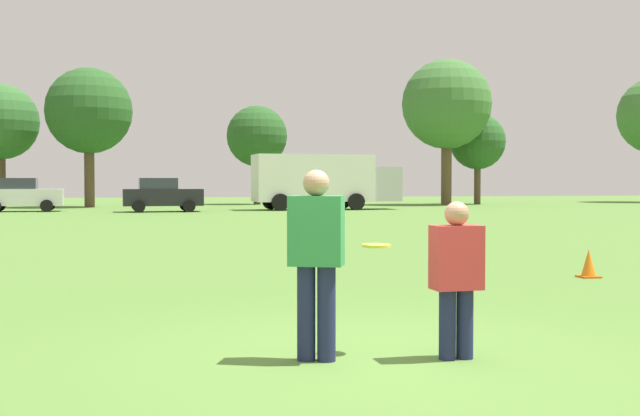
# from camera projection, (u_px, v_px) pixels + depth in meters

# --- Properties ---
(ground_plane) EXTENTS (155.56, 155.56, 0.00)m
(ground_plane) POSITION_uv_depth(u_px,v_px,m) (363.00, 358.00, 7.31)
(ground_plane) COLOR #517A33
(player_thrower) EXTENTS (0.55, 0.43, 1.71)m
(player_thrower) POSITION_uv_depth(u_px,v_px,m) (316.00, 253.00, 7.16)
(player_thrower) COLOR #1E234C
(player_thrower) RESTS_ON ground
(player_defender) EXTENTS (0.45, 0.27, 1.43)m
(player_defender) POSITION_uv_depth(u_px,v_px,m) (456.00, 272.00, 7.23)
(player_defender) COLOR #1E234C
(player_defender) RESTS_ON ground
(frisbee) EXTENTS (0.27, 0.27, 0.03)m
(frisbee) POSITION_uv_depth(u_px,v_px,m) (377.00, 246.00, 7.48)
(frisbee) COLOR yellow
(traffic_cone) EXTENTS (0.32, 0.32, 0.48)m
(traffic_cone) POSITION_uv_depth(u_px,v_px,m) (589.00, 264.00, 13.44)
(traffic_cone) COLOR #D8590C
(traffic_cone) RESTS_ON ground
(parked_car_mid_right) EXTENTS (4.29, 2.38, 1.82)m
(parked_car_mid_right) POSITION_uv_depth(u_px,v_px,m) (21.00, 195.00, 43.40)
(parked_car_mid_right) COLOR silver
(parked_car_mid_right) RESTS_ON ground
(parked_car_near_right) EXTENTS (4.29, 2.38, 1.82)m
(parked_car_near_right) POSITION_uv_depth(u_px,v_px,m) (162.00, 195.00, 43.09)
(parked_car_near_right) COLOR black
(parked_car_near_right) RESTS_ON ground
(box_truck) EXTENTS (8.61, 3.29, 3.18)m
(box_truck) POSITION_uv_depth(u_px,v_px,m) (323.00, 179.00, 46.46)
(box_truck) COLOR white
(box_truck) RESTS_ON ground
(tree_west_maple) EXTENTS (4.90, 4.90, 7.95)m
(tree_west_maple) POSITION_uv_depth(u_px,v_px,m) (0.00, 122.00, 51.80)
(tree_west_maple) COLOR brown
(tree_west_maple) RESTS_ON ground
(tree_center_elm) EXTENTS (5.44, 5.44, 8.84)m
(tree_center_elm) POSITION_uv_depth(u_px,v_px,m) (89.00, 111.00, 50.69)
(tree_center_elm) COLOR brown
(tree_center_elm) RESTS_ON ground
(tree_east_birch) EXTENTS (4.36, 4.36, 7.08)m
(tree_east_birch) POSITION_uv_depth(u_px,v_px,m) (257.00, 136.00, 57.45)
(tree_east_birch) COLOR brown
(tree_east_birch) RESTS_ON ground
(tree_east_oak) EXTENTS (6.27, 6.27, 10.19)m
(tree_east_oak) POSITION_uv_depth(u_px,v_px,m) (447.00, 105.00, 56.04)
(tree_east_oak) COLOR brown
(tree_east_oak) RESTS_ON ground
(tree_far_east_pine) EXTENTS (4.04, 4.04, 6.56)m
(tree_far_east_pine) POSITION_uv_depth(u_px,v_px,m) (478.00, 142.00, 58.08)
(tree_far_east_pine) COLOR brown
(tree_far_east_pine) RESTS_ON ground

